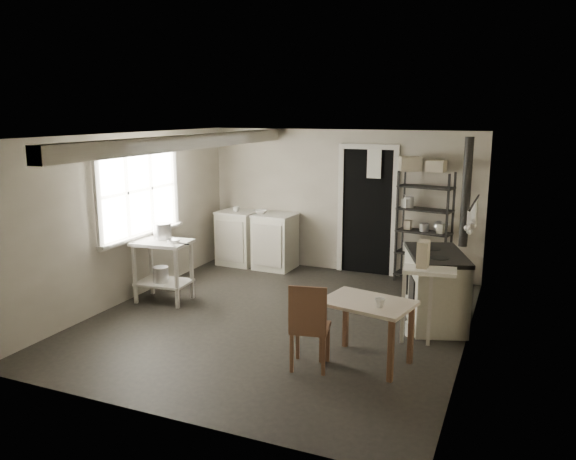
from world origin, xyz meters
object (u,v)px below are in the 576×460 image
at_px(prep_table, 164,273).
at_px(stockpot, 162,233).
at_px(chair, 310,322).
at_px(flour_sack, 428,271).
at_px(base_cabinets, 257,239).
at_px(shelf_rack, 424,222).
at_px(work_table, 367,328).
at_px(stove, 435,289).

bearing_deg(prep_table, stockpot, 122.22).
height_order(chair, flour_sack, chair).
height_order(base_cabinets, shelf_rack, shelf_rack).
distance_m(stockpot, chair, 2.97).
bearing_deg(chair, prep_table, 145.13).
bearing_deg(work_table, stove, 71.80).
bearing_deg(stove, chair, -138.28).
xyz_separation_m(stockpot, flour_sack, (3.33, 1.97, -0.70)).
bearing_deg(prep_table, flour_sack, 32.62).
distance_m(stockpot, work_table, 3.35).
relative_size(work_table, flour_sack, 2.00).
bearing_deg(stockpot, shelf_rack, 33.78).
relative_size(chair, flour_sack, 2.06).
xyz_separation_m(prep_table, stove, (3.57, 0.61, 0.04)).
relative_size(prep_table, base_cabinets, 0.61).
relative_size(base_cabinets, flour_sack, 3.15).
bearing_deg(work_table, base_cabinets, 132.48).
distance_m(stockpot, flour_sack, 3.93).
distance_m(prep_table, work_table, 3.20).
height_order(prep_table, chair, chair).
bearing_deg(stove, shelf_rack, 85.60).
relative_size(prep_table, chair, 0.93).
bearing_deg(shelf_rack, base_cabinets, -166.65).
xyz_separation_m(prep_table, base_cabinets, (0.39, 2.13, 0.06)).
relative_size(base_cabinets, shelf_rack, 0.82).
distance_m(stove, work_table, 1.52).
height_order(stove, chair, chair).
bearing_deg(stockpot, chair, -25.22).
bearing_deg(flour_sack, chair, -101.70).
height_order(stockpot, stove, stockpot).
distance_m(stove, flour_sack, 1.52).
relative_size(prep_table, stockpot, 3.21).
bearing_deg(base_cabinets, prep_table, -98.11).
bearing_deg(base_cabinets, shelf_rack, 4.74).
bearing_deg(flour_sack, base_cabinets, 179.09).
bearing_deg(chair, work_table, 20.65).
bearing_deg(stockpot, stove, 7.81).
relative_size(base_cabinets, stove, 1.23).
bearing_deg(chair, stove, 49.73).
bearing_deg(shelf_rack, flour_sack, -44.20).
xyz_separation_m(chair, flour_sack, (0.67, 3.23, -0.24)).
height_order(prep_table, stockpot, stockpot).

